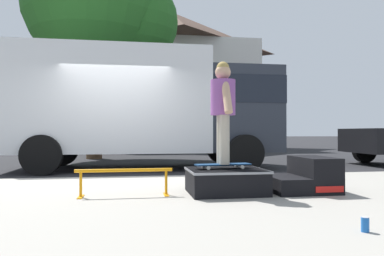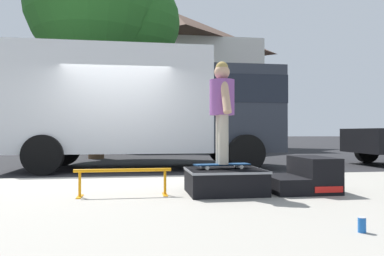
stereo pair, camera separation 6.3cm
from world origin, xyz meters
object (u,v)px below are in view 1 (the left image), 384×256
(street_tree_main, at_px, (103,8))
(skater_kid, at_px, (223,104))
(skateboard, at_px, (223,165))
(box_truck, at_px, (147,104))
(skate_box, at_px, (226,180))
(kicker_ramp, at_px, (305,177))
(soda_can, at_px, (365,224))
(grind_rail, at_px, (124,176))

(street_tree_main, bearing_deg, skater_kid, -74.99)
(skateboard, relative_size, skater_kid, 0.56)
(box_truck, bearing_deg, skate_box, -79.56)
(skate_box, height_order, street_tree_main, street_tree_main)
(kicker_ramp, distance_m, soda_can, 2.13)
(street_tree_main, bearing_deg, kicker_ramp, -68.11)
(skate_box, relative_size, soda_can, 8.21)
(skate_box, relative_size, skater_kid, 0.73)
(kicker_ramp, height_order, skater_kid, skater_kid)
(skate_box, height_order, skater_kid, skater_kid)
(kicker_ramp, bearing_deg, grind_rail, -179.99)
(grind_rail, xyz_separation_m, box_truck, (0.48, 4.86, 1.32))
(grind_rail, distance_m, street_tree_main, 10.11)
(kicker_ramp, relative_size, box_truck, 0.13)
(skater_kid, distance_m, soda_can, 2.53)
(skateboard, bearing_deg, skater_kid, 116.57)
(grind_rail, relative_size, street_tree_main, 0.15)
(grind_rail, height_order, street_tree_main, street_tree_main)
(skater_kid, bearing_deg, street_tree_main, 105.01)
(kicker_ramp, distance_m, box_truck, 5.45)
(grind_rail, bearing_deg, skateboard, 2.57)
(skate_box, relative_size, street_tree_main, 0.13)
(skater_kid, height_order, box_truck, box_truck)
(skater_kid, distance_m, street_tree_main, 9.83)
(skate_box, distance_m, box_truck, 5.13)
(grind_rail, relative_size, skateboard, 1.57)
(skater_kid, bearing_deg, skateboard, -63.43)
(skater_kid, xyz_separation_m, soda_can, (0.69, -2.13, -1.17))
(grind_rail, bearing_deg, skate_box, 0.03)
(skate_box, distance_m, soda_can, 2.18)
(grind_rail, bearing_deg, skater_kid, 2.57)
(skate_box, xyz_separation_m, skateboard, (-0.03, 0.06, 0.21))
(grind_rail, distance_m, soda_can, 2.91)
(skate_box, height_order, skateboard, skateboard)
(soda_can, bearing_deg, skater_kid, 107.98)
(skate_box, distance_m, skateboard, 0.22)
(grind_rail, bearing_deg, box_truck, 84.41)
(soda_can, bearing_deg, skateboard, 107.98)
(skateboard, xyz_separation_m, soda_can, (0.69, -2.13, -0.32))
(kicker_ramp, relative_size, skateboard, 1.11)
(skate_box, bearing_deg, street_tree_main, 105.07)
(box_truck, bearing_deg, kicker_ramp, -67.16)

